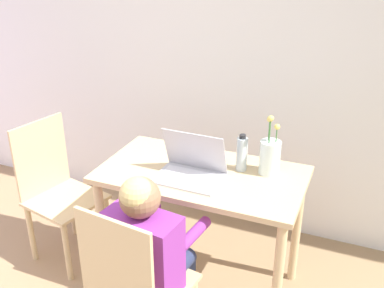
{
  "coord_description": "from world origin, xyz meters",
  "views": [
    {
      "loc": [
        1.03,
        -0.54,
        1.9
      ],
      "look_at": [
        0.22,
        1.4,
        0.94
      ],
      "focal_mm": 42.0,
      "sensor_mm": 36.0,
      "label": 1
    }
  ],
  "objects": [
    {
      "name": "person_seated",
      "position": [
        0.2,
        0.94,
        0.63
      ],
      "size": [
        0.4,
        0.46,
        1.0
      ],
      "rotation": [
        0.0,
        0.0,
        3.01
      ],
      "color": "purple",
      "rests_on": "ground_plane"
    },
    {
      "name": "laptop",
      "position": [
        0.22,
        1.39,
        0.81
      ],
      "size": [
        0.35,
        0.26,
        0.24
      ],
      "rotation": [
        0.0,
        0.0,
        -0.02
      ],
      "color": "#B2B2B7",
      "rests_on": "dining_table"
    },
    {
      "name": "flower_vase",
      "position": [
        0.6,
        1.58,
        0.86
      ],
      "size": [
        0.11,
        0.11,
        0.34
      ],
      "color": "silver",
      "rests_on": "dining_table"
    },
    {
      "name": "dining_table",
      "position": [
        0.26,
        1.45,
        0.64
      ],
      "size": [
        1.1,
        0.61,
        0.76
      ],
      "color": "#D6B784",
      "rests_on": "ground_plane"
    },
    {
      "name": "chair_spare",
      "position": [
        -0.69,
        1.39,
        0.46
      ],
      "size": [
        0.48,
        0.48,
        0.9
      ],
      "rotation": [
        0.0,
        0.0,
        1.35
      ],
      "color": "#D6B784",
      "rests_on": "ground_plane"
    },
    {
      "name": "wall_back",
      "position": [
        0.0,
        2.23,
        1.25
      ],
      "size": [
        6.4,
        0.05,
        2.5
      ],
      "color": "white",
      "rests_on": "ground_plane"
    },
    {
      "name": "water_bottle",
      "position": [
        0.45,
        1.56,
        0.86
      ],
      "size": [
        0.06,
        0.06,
        0.21
      ],
      "color": "silver",
      "rests_on": "dining_table"
    }
  ]
}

